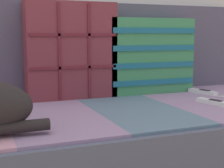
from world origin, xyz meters
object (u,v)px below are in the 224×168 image
game_remote_near (204,92)px  game_remote_far (215,103)px  throw_pillow_striped (149,56)px  couch (89,154)px  throw_pillow_quilted (71,51)px

game_remote_near → game_remote_far: bearing=-117.5°
game_remote_near → throw_pillow_striped: bearing=146.8°
throw_pillow_striped → couch: bearing=-149.4°
couch → game_remote_far: game_remote_far is taller
couch → throw_pillow_quilted: bearing=91.5°
throw_pillow_quilted → couch: bearing=-88.5°
throw_pillow_quilted → throw_pillow_striped: size_ratio=0.97×
throw_pillow_striped → game_remote_far: size_ratio=2.15×
couch → throw_pillow_striped: throw_pillow_striped is taller
throw_pillow_quilted → game_remote_far: throw_pillow_quilted is taller
throw_pillow_quilted → game_remote_near: size_ratio=2.09×
throw_pillow_striped → game_remote_far: 0.44m
couch → game_remote_near: size_ratio=10.02×
couch → throw_pillow_quilted: throw_pillow_quilted is taller
game_remote_far → throw_pillow_striped: bearing=105.7°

